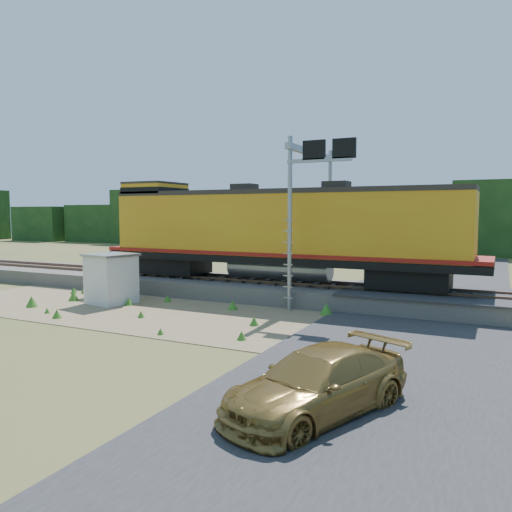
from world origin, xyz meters
The scene contains 11 objects.
ground centered at (0.00, 0.00, 0.00)m, with size 140.00×140.00×0.00m, color #475123.
ballast centered at (0.00, 6.00, 0.40)m, with size 70.00×5.00×0.80m, color slate.
rails centered at (0.00, 6.00, 0.88)m, with size 70.00×1.54×0.16m.
dirt_shoulder centered at (-2.00, 0.50, 0.01)m, with size 26.00×8.00×0.03m, color #8C7754.
road centered at (7.00, 0.74, 0.09)m, with size 7.00×66.00×0.86m.
tree_line_north centered at (0.00, 38.00, 3.07)m, with size 130.00×3.00×6.50m.
weed_clumps centered at (-3.50, 0.10, 0.00)m, with size 15.00×6.20×0.56m, color #377321, non-canonical shape.
locomotive centered at (-0.42, 6.00, 3.47)m, with size 19.73×3.01×5.09m.
shed centered at (-6.70, 1.04, 1.22)m, with size 2.36×2.36×2.40m.
signal_gantry centered at (2.00, 5.32, 5.70)m, with size 3.03×6.20×7.65m.
car centered at (6.54, -7.12, 0.70)m, with size 1.95×4.81×1.39m, color olive.
Camera 1 is at (9.97, -17.07, 4.36)m, focal length 35.00 mm.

